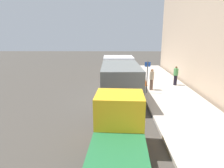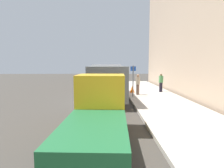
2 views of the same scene
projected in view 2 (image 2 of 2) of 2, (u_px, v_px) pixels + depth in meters
The scene contains 9 objects.
ground at pixel (90, 103), 13.43m from camera, with size 80.00×80.00×0.00m, color #3F3A34.
sidewalk at pixel (160, 101), 13.54m from camera, with size 4.26×30.00×0.18m, color #B4ABA0.
building_facade at pixel (200, 11), 12.91m from camera, with size 0.50×30.00×12.91m, color #C8AB8D.
large_utility_truck at pixel (107, 80), 14.52m from camera, with size 2.65×7.61×2.78m.
small_flatbed_truck at pixel (99, 111), 6.77m from camera, with size 2.18×5.24×2.37m.
pedestrian_walking at pixel (161, 82), 17.48m from camera, with size 0.55×0.55×1.72m.
pedestrian_standing at pixel (138, 84), 15.88m from camera, with size 0.49×0.49×1.77m.
traffic_cone_orange at pixel (132, 89), 17.23m from camera, with size 0.45×0.45×0.64m, color orange.
street_sign_post at pixel (133, 78), 14.94m from camera, with size 0.44×0.08×2.51m.
Camera 2 is at (1.28, -13.24, 2.82)m, focal length 29.75 mm.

